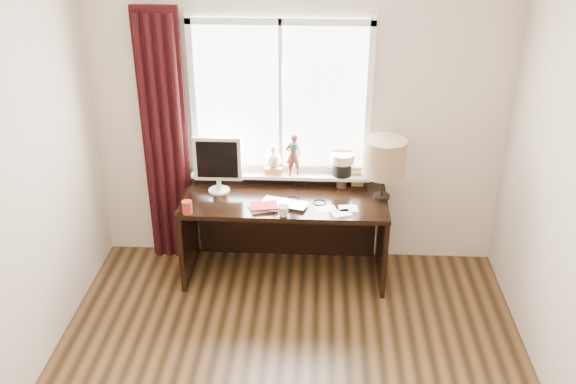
# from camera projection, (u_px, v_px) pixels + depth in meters

# --- Properties ---
(ceiling) EXTENTS (3.50, 4.00, 0.00)m
(ceiling) POSITION_uv_depth(u_px,v_px,m) (284.00, 9.00, 3.01)
(ceiling) COLOR white
(ceiling) RESTS_ON wall_back
(wall_back) EXTENTS (3.50, 0.00, 2.60)m
(wall_back) POSITION_uv_depth(u_px,v_px,m) (299.00, 120.00, 5.38)
(wall_back) COLOR beige
(wall_back) RESTS_ON ground
(laptop) EXTENTS (0.42, 0.33, 0.03)m
(laptop) POSITION_uv_depth(u_px,v_px,m) (285.00, 204.00, 5.18)
(laptop) COLOR silver
(laptop) RESTS_ON desk
(mug) EXTENTS (0.12, 0.11, 0.09)m
(mug) POSITION_uv_depth(u_px,v_px,m) (283.00, 210.00, 5.02)
(mug) COLOR white
(mug) RESTS_ON desk
(red_cup) EXTENTS (0.08, 0.08, 0.11)m
(red_cup) POSITION_uv_depth(u_px,v_px,m) (187.00, 207.00, 5.05)
(red_cup) COLOR maroon
(red_cup) RESTS_ON desk
(window) EXTENTS (1.52, 0.21, 1.40)m
(window) POSITION_uv_depth(u_px,v_px,m) (282.00, 121.00, 5.34)
(window) COLOR white
(window) RESTS_ON ground
(curtain) EXTENTS (0.38, 0.09, 2.25)m
(curtain) POSITION_uv_depth(u_px,v_px,m) (165.00, 142.00, 5.44)
(curtain) COLOR black
(curtain) RESTS_ON floor
(desk) EXTENTS (1.70, 0.70, 0.75)m
(desk) POSITION_uv_depth(u_px,v_px,m) (285.00, 218.00, 5.50)
(desk) COLOR black
(desk) RESTS_ON floor
(monitor) EXTENTS (0.40, 0.18, 0.49)m
(monitor) POSITION_uv_depth(u_px,v_px,m) (218.00, 161.00, 5.29)
(monitor) COLOR beige
(monitor) RESTS_ON desk
(notebook_stack) EXTENTS (0.26, 0.23, 0.03)m
(notebook_stack) POSITION_uv_depth(u_px,v_px,m) (264.00, 207.00, 5.14)
(notebook_stack) COLOR beige
(notebook_stack) RESTS_ON desk
(brush_holder) EXTENTS (0.09, 0.09, 0.25)m
(brush_holder) POSITION_uv_depth(u_px,v_px,m) (342.00, 180.00, 5.47)
(brush_holder) COLOR black
(brush_holder) RESTS_ON desk
(icon_frame) EXTENTS (0.10, 0.02, 0.13)m
(icon_frame) POSITION_uv_depth(u_px,v_px,m) (358.00, 179.00, 5.48)
(icon_frame) COLOR gold
(icon_frame) RESTS_ON desk
(table_lamp) EXTENTS (0.35, 0.35, 0.52)m
(table_lamp) POSITION_uv_depth(u_px,v_px,m) (384.00, 158.00, 5.14)
(table_lamp) COLOR black
(table_lamp) RESTS_ON desk
(loose_papers) EXTENTS (0.34, 0.22, 0.00)m
(loose_papers) POSITION_uv_depth(u_px,v_px,m) (339.00, 210.00, 5.12)
(loose_papers) COLOR white
(loose_papers) RESTS_ON desk
(desk_cables) EXTENTS (0.39, 0.43, 0.01)m
(desk_cables) POSITION_uv_depth(u_px,v_px,m) (303.00, 197.00, 5.32)
(desk_cables) COLOR black
(desk_cables) RESTS_ON desk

